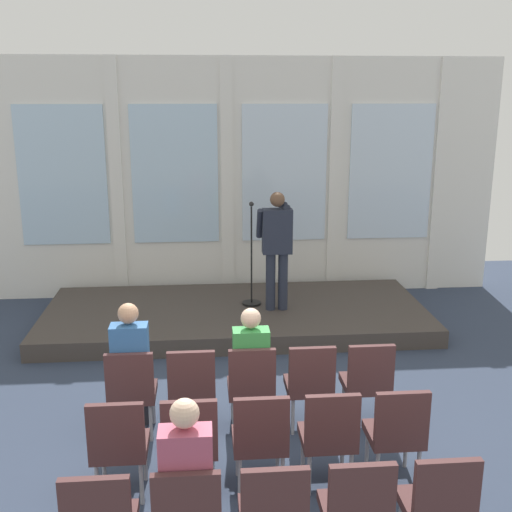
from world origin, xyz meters
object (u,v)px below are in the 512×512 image
object	(u,v)px
chair_r1_c0	(119,442)
audience_r2_c1	(187,480)
chair_r1_c1	(190,439)
chair_r1_c3	(329,432)
mic_stand	(252,283)
chair_r1_c2	(260,436)
audience_r0_c2	(251,362)
chair_r0_c0	(132,387)
chair_r1_c4	(397,429)
chair_r0_c3	(310,381)
chair_r0_c4	(367,379)
chair_r0_c1	(192,385)
audience_r0_c0	(131,362)
chair_r2_c2	(273,511)
chair_r2_c4	(439,502)
chair_r2_c3	(357,507)
chair_r0_c2	(251,383)
speaker	(277,242)

from	to	relation	value
chair_r1_c0	audience_r2_c1	size ratio (longest dim) A/B	0.68
chair_r1_c1	chair_r1_c3	world-z (taller)	same
chair_r1_c3	audience_r2_c1	distance (m)	1.50
mic_stand	chair_r1_c2	size ratio (longest dim) A/B	1.65
audience_r0_c2	audience_r2_c1	distance (m)	2.06
chair_r0_c0	chair_r1_c4	bearing A→B (deg)	-22.68
chair_r0_c3	chair_r1_c3	bearing A→B (deg)	-90.00
chair_r0_c3	chair_r1_c1	bearing A→B (deg)	-140.11
chair_r0_c4	chair_r1_c2	distance (m)	1.53
chair_r0_c1	audience_r0_c0	bearing A→B (deg)	172.45
chair_r0_c4	chair_r1_c0	xyz separation A→B (m)	(-2.35, -0.98, 0.00)
chair_r2_c2	chair_r0_c4	bearing A→B (deg)	59.12
chair_r1_c1	chair_r1_c2	size ratio (longest dim) A/B	1.00
chair_r2_c4	chair_r0_c4	bearing A→B (deg)	90.00
chair_r1_c4	chair_r2_c3	world-z (taller)	same
chair_r2_c4	chair_r1_c2	bearing A→B (deg)	140.11
audience_r0_c2	chair_r1_c0	size ratio (longest dim) A/B	1.38
audience_r0_c2	chair_r1_c2	distance (m)	1.08
chair_r1_c4	chair_r1_c0	bearing A→B (deg)	180.00
chair_r0_c3	audience_r2_c1	xyz separation A→B (m)	(-1.18, -1.89, 0.23)
audience_r0_c0	chair_r1_c4	distance (m)	2.59
chair_r1_c3	chair_r0_c2	bearing A→B (deg)	120.88
chair_r1_c3	mic_stand	bearing A→B (deg)	94.67
chair_r0_c1	chair_r0_c4	distance (m)	1.77
chair_r0_c3	chair_r2_c4	xyz separation A→B (m)	(0.59, -1.97, 0.00)
chair_r0_c1	chair_r2_c3	xyz separation A→B (m)	(1.18, -1.97, 0.00)
chair_r1_c2	chair_r2_c4	world-z (taller)	same
mic_stand	audience_r2_c1	world-z (taller)	mic_stand
chair_r0_c3	chair_r1_c1	world-z (taller)	same
chair_r1_c1	chair_r2_c2	xyz separation A→B (m)	(0.59, -0.98, 0.00)
chair_r0_c1	chair_r0_c4	bearing A→B (deg)	0.00
speaker	audience_r0_c2	bearing A→B (deg)	-101.70
chair_r2_c2	chair_r0_c3	bearing A→B (deg)	73.35
chair_r0_c2	chair_r1_c3	xyz separation A→B (m)	(0.59, -0.98, 0.00)
chair_r0_c1	chair_r1_c3	xyz separation A→B (m)	(1.18, -0.98, 0.00)
chair_r1_c3	chair_r1_c2	bearing A→B (deg)	180.00
chair_r1_c4	audience_r2_c1	xyz separation A→B (m)	(-1.77, -0.91, 0.23)
audience_r0_c2	chair_r1_c0	bearing A→B (deg)	-137.82
chair_r0_c4	chair_r2_c4	bearing A→B (deg)	-90.00
chair_r0_c2	chair_r0_c4	world-z (taller)	same
chair_r0_c4	chair_r1_c1	size ratio (longest dim) A/B	1.00
audience_r0_c0	chair_r0_c3	size ratio (longest dim) A/B	1.48
chair_r0_c0	chair_r0_c2	size ratio (longest dim) A/B	1.00
chair_r0_c1	chair_r0_c3	world-z (taller)	same
chair_r0_c0	audience_r0_c0	world-z (taller)	audience_r0_c0
chair_r0_c4	chair_r1_c3	distance (m)	1.15
chair_r1_c0	audience_r2_c1	xyz separation A→B (m)	(0.59, -0.91, 0.23)
chair_r0_c1	chair_r2_c2	world-z (taller)	same
chair_r2_c3	chair_r0_c0	bearing A→B (deg)	131.90
chair_r1_c3	chair_r2_c4	xyz separation A→B (m)	(0.59, -0.98, 0.00)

